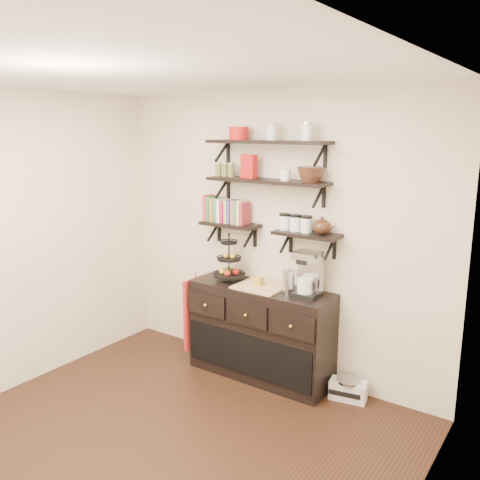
% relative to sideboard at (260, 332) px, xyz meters
% --- Properties ---
extents(floor, '(3.50, 3.50, 0.00)m').
position_rel_sideboard_xyz_m(floor, '(-0.01, -1.51, -0.45)').
color(floor, black).
rests_on(floor, ground).
extents(ceiling, '(3.50, 3.50, 0.02)m').
position_rel_sideboard_xyz_m(ceiling, '(-0.01, -1.51, 2.25)').
color(ceiling, white).
rests_on(ceiling, back_wall).
extents(back_wall, '(3.50, 0.02, 2.70)m').
position_rel_sideboard_xyz_m(back_wall, '(-0.01, 0.24, 0.90)').
color(back_wall, white).
rests_on(back_wall, ground).
extents(right_wall, '(0.02, 3.50, 2.70)m').
position_rel_sideboard_xyz_m(right_wall, '(1.74, -1.51, 0.90)').
color(right_wall, white).
rests_on(right_wall, ground).
extents(shelf_top, '(1.20, 0.27, 0.23)m').
position_rel_sideboard_xyz_m(shelf_top, '(-0.01, 0.10, 1.78)').
color(shelf_top, black).
rests_on(shelf_top, back_wall).
extents(shelf_mid, '(1.20, 0.27, 0.23)m').
position_rel_sideboard_xyz_m(shelf_mid, '(-0.01, 0.10, 1.43)').
color(shelf_mid, black).
rests_on(shelf_mid, back_wall).
extents(shelf_low_left, '(0.60, 0.25, 0.23)m').
position_rel_sideboard_xyz_m(shelf_low_left, '(-0.43, 0.12, 0.98)').
color(shelf_low_left, black).
rests_on(shelf_low_left, back_wall).
extents(shelf_low_right, '(0.60, 0.25, 0.23)m').
position_rel_sideboard_xyz_m(shelf_low_right, '(0.41, 0.12, 0.98)').
color(shelf_low_right, black).
rests_on(shelf_low_right, back_wall).
extents(cookbooks, '(0.43, 0.15, 0.26)m').
position_rel_sideboard_xyz_m(cookbooks, '(-0.49, 0.12, 1.11)').
color(cookbooks, red).
rests_on(cookbooks, shelf_low_left).
extents(glass_canisters, '(0.32, 0.10, 0.13)m').
position_rel_sideboard_xyz_m(glass_canisters, '(0.29, 0.12, 1.06)').
color(glass_canisters, silver).
rests_on(glass_canisters, shelf_low_right).
extents(sideboard, '(1.40, 0.50, 0.92)m').
position_rel_sideboard_xyz_m(sideboard, '(0.00, 0.00, 0.00)').
color(sideboard, black).
rests_on(sideboard, floor).
extents(fruit_stand, '(0.31, 0.31, 0.45)m').
position_rel_sideboard_xyz_m(fruit_stand, '(-0.37, 0.00, 0.60)').
color(fruit_stand, black).
rests_on(fruit_stand, sideboard).
extents(candle, '(0.08, 0.08, 0.08)m').
position_rel_sideboard_xyz_m(candle, '(-0.03, 0.00, 0.50)').
color(candle, '#AE8728').
rests_on(candle, sideboard).
extents(coffee_maker, '(0.23, 0.22, 0.41)m').
position_rel_sideboard_xyz_m(coffee_maker, '(0.47, 0.03, 0.64)').
color(coffee_maker, black).
rests_on(coffee_maker, sideboard).
extents(thermal_carafe, '(0.11, 0.11, 0.22)m').
position_rel_sideboard_xyz_m(thermal_carafe, '(0.30, -0.02, 0.56)').
color(thermal_carafe, silver).
rests_on(thermal_carafe, sideboard).
extents(apron, '(0.04, 0.31, 0.73)m').
position_rel_sideboard_xyz_m(apron, '(-0.73, -0.10, 0.07)').
color(apron, '#AC1F12').
rests_on(apron, sideboard).
extents(radio, '(0.34, 0.25, 0.19)m').
position_rel_sideboard_xyz_m(radio, '(0.88, 0.07, -0.36)').
color(radio, silver).
rests_on(radio, floor).
extents(recipe_box, '(0.17, 0.09, 0.22)m').
position_rel_sideboard_xyz_m(recipe_box, '(-0.21, 0.10, 1.56)').
color(recipe_box, '#A71413').
rests_on(recipe_box, shelf_mid).
extents(walnut_bowl, '(0.24, 0.24, 0.13)m').
position_rel_sideboard_xyz_m(walnut_bowl, '(0.43, 0.10, 1.51)').
color(walnut_bowl, black).
rests_on(walnut_bowl, shelf_mid).
extents(ramekins, '(0.09, 0.09, 0.10)m').
position_rel_sideboard_xyz_m(ramekins, '(0.19, 0.10, 1.50)').
color(ramekins, white).
rests_on(ramekins, shelf_mid).
extents(teapot, '(0.22, 0.17, 0.16)m').
position_rel_sideboard_xyz_m(teapot, '(0.55, 0.12, 1.08)').
color(teapot, '#381E10').
rests_on(teapot, shelf_low_right).
extents(red_pot, '(0.18, 0.18, 0.12)m').
position_rel_sideboard_xyz_m(red_pot, '(-0.32, 0.10, 1.86)').
color(red_pot, '#A71413').
rests_on(red_pot, shelf_top).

